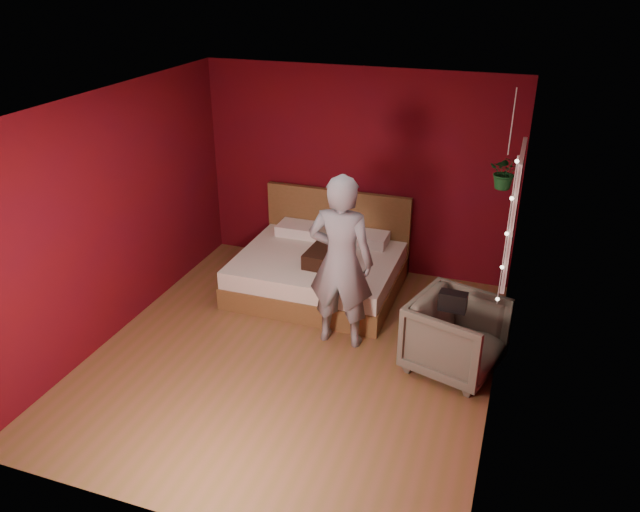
{
  "coord_description": "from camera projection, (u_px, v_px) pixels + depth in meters",
  "views": [
    {
      "loc": [
        2.04,
        -5.03,
        3.74
      ],
      "look_at": [
        0.15,
        0.4,
        0.98
      ],
      "focal_mm": 35.0,
      "sensor_mm": 36.0,
      "label": 1
    }
  ],
  "objects": [
    {
      "name": "bed",
      "position": [
        320.0,
        268.0,
        7.71
      ],
      "size": [
        1.93,
        1.64,
        1.06
      ],
      "color": "brown",
      "rests_on": "ground"
    },
    {
      "name": "room_walls",
      "position": [
        291.0,
        204.0,
        5.78
      ],
      "size": [
        4.04,
        4.54,
        2.62
      ],
      "color": "#56090B",
      "rests_on": "ground"
    },
    {
      "name": "floor",
      "position": [
        294.0,
        354.0,
        6.51
      ],
      "size": [
        4.5,
        4.5,
        0.0
      ],
      "primitive_type": "plane",
      "color": "brown",
      "rests_on": "ground"
    },
    {
      "name": "hanging_plant",
      "position": [
        506.0,
        172.0,
        6.45
      ],
      "size": [
        0.35,
        0.31,
        1.04
      ],
      "color": "silver",
      "rests_on": "room_walls"
    },
    {
      "name": "armchair",
      "position": [
        456.0,
        336.0,
        6.12
      ],
      "size": [
        1.05,
        1.03,
        0.77
      ],
      "primitive_type": "imported",
      "rotation": [
        0.0,
        0.0,
        1.28
      ],
      "color": "#605B4C",
      "rests_on": "ground"
    },
    {
      "name": "fairy_lights",
      "position": [
        507.0,
        234.0,
        5.61
      ],
      "size": [
        0.04,
        0.04,
        1.45
      ],
      "color": "silver",
      "rests_on": "room_walls"
    },
    {
      "name": "window",
      "position": [
        513.0,
        214.0,
        6.04
      ],
      "size": [
        0.05,
        0.97,
        1.27
      ],
      "color": "white",
      "rests_on": "room_walls"
    },
    {
      "name": "handbag",
      "position": [
        453.0,
        301.0,
        5.78
      ],
      "size": [
        0.26,
        0.14,
        0.18
      ],
      "primitive_type": "cube",
      "rotation": [
        0.0,
        0.0,
        -0.05
      ],
      "color": "black",
      "rests_on": "armchair"
    },
    {
      "name": "person",
      "position": [
        341.0,
        262.0,
        6.35
      ],
      "size": [
        0.7,
        0.47,
        1.88
      ],
      "primitive_type": "imported",
      "rotation": [
        0.0,
        0.0,
        3.17
      ],
      "color": "gray",
      "rests_on": "ground"
    },
    {
      "name": "throw_pillow",
      "position": [
        329.0,
        258.0,
        7.29
      ],
      "size": [
        0.52,
        0.52,
        0.18
      ],
      "primitive_type": "cube",
      "rotation": [
        0.0,
        0.0,
        -0.05
      ],
      "color": "black",
      "rests_on": "bed"
    }
  ]
}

